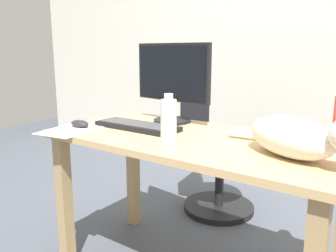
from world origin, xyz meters
TOP-DOWN VIEW (x-y plane):
  - back_wall at (0.00, 1.52)m, footprint 6.00×0.04m
  - desk at (0.00, 0.00)m, footprint 1.32×0.65m
  - office_chair at (-0.30, 0.74)m, footprint 0.48×0.48m
  - monitor at (-0.27, 0.21)m, footprint 0.48×0.20m
  - keyboard at (-0.31, -0.02)m, footprint 0.44×0.15m
  - cat at (0.46, -0.06)m, footprint 0.56×0.32m
  - computer_mouse at (-0.57, -0.17)m, footprint 0.11×0.06m
  - paper_sheet at (-0.55, -0.23)m, footprint 0.25×0.32m
  - water_bottle at (-0.01, -0.18)m, footprint 0.07×0.07m

SIDE VIEW (x-z plane):
  - office_chair at x=-0.30m, z-range -0.07..0.83m
  - desk at x=0.00m, z-range 0.24..0.96m
  - paper_sheet at x=-0.55m, z-range 0.72..0.72m
  - keyboard at x=-0.31m, z-range 0.72..0.74m
  - computer_mouse at x=-0.57m, z-range 0.72..0.75m
  - cat at x=0.46m, z-range 0.70..0.90m
  - water_bottle at x=-0.01m, z-range 0.71..0.92m
  - monitor at x=-0.27m, z-range 0.74..1.15m
  - back_wall at x=0.00m, z-range 0.00..2.60m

